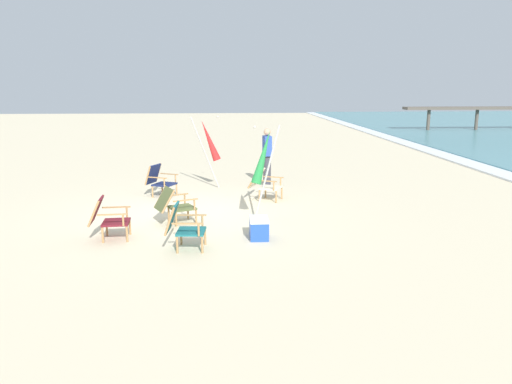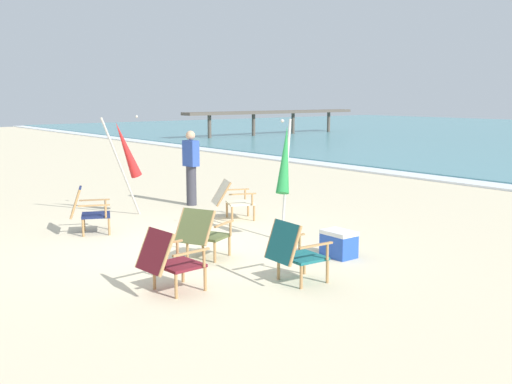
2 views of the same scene
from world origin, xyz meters
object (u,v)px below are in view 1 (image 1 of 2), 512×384
object	(u,v)px
beach_chair_front_left	(107,217)
umbrella_furled_red	(209,141)
beach_chair_back_left	(159,180)
beach_chair_far_center	(174,204)
umbrella_furled_green	(263,158)
cooler_box	(259,228)
beach_chair_mid_center	(264,183)
person_near_chairs	(267,156)
beach_chair_back_right	(182,225)

from	to	relation	value
beach_chair_front_left	umbrella_furled_red	distance (m)	5.06
beach_chair_back_left	beach_chair_far_center	bearing A→B (deg)	13.17
umbrella_furled_green	cooler_box	bearing A→B (deg)	-7.58
beach_chair_mid_center	umbrella_furled_green	size ratio (longest dim) A/B	0.47
cooler_box	umbrella_furled_green	bearing A→B (deg)	172.42
person_near_chairs	cooler_box	distance (m)	5.06
beach_chair_far_center	cooler_box	world-z (taller)	beach_chair_far_center
beach_chair_back_left	umbrella_furled_red	xyz separation A→B (m)	(-1.00, 1.27, 0.87)
beach_chair_front_left	beach_chair_mid_center	world-z (taller)	beach_chair_front_left
beach_chair_front_left	umbrella_furled_red	world-z (taller)	umbrella_furled_red
beach_chair_far_center	cooler_box	xyz separation A→B (m)	(1.13, 1.68, -0.22)
beach_chair_front_left	beach_chair_back_left	distance (m)	3.69
umbrella_furled_red	person_near_chairs	distance (m)	1.70
umbrella_furled_red	person_near_chairs	xyz separation A→B (m)	(-0.19, 1.62, -0.47)
beach_chair_back_left	beach_chair_back_right	world-z (taller)	same
beach_chair_far_center	beach_chair_back_right	bearing A→B (deg)	10.33
umbrella_furled_green	beach_chair_far_center	bearing A→B (deg)	-80.31
umbrella_furled_green	person_near_chairs	xyz separation A→B (m)	(-3.54, 0.40, -0.47)
beach_chair_mid_center	cooler_box	bearing A→B (deg)	-6.50
beach_chair_far_center	beach_chair_back_left	bearing A→B (deg)	-166.83
beach_chair_mid_center	beach_chair_far_center	size ratio (longest dim) A/B	0.99
beach_chair_back_left	person_near_chairs	xyz separation A→B (m)	(-1.19, 2.89, 0.41)
beach_chair_mid_center	cooler_box	distance (m)	3.22
beach_chair_mid_center	beach_chair_front_left	bearing A→B (deg)	-46.27
beach_chair_front_left	beach_chair_mid_center	size ratio (longest dim) A/B	0.86
beach_chair_mid_center	umbrella_furled_red	bearing A→B (deg)	-139.13
beach_chair_back_right	umbrella_furled_red	bearing A→B (deg)	176.26
umbrella_furled_green	person_near_chairs	distance (m)	3.59
beach_chair_mid_center	beach_chair_far_center	bearing A→B (deg)	-44.73
beach_chair_front_left	beach_chair_far_center	world-z (taller)	beach_chair_front_left
person_near_chairs	cooler_box	bearing A→B (deg)	-6.77
umbrella_furled_green	cooler_box	world-z (taller)	umbrella_furled_green
beach_chair_mid_center	umbrella_furled_green	distance (m)	1.96
beach_chair_front_left	beach_chair_back_left	world-z (taller)	beach_chair_back_left
beach_chair_front_left	beach_chair_back_right	distance (m)	1.59
beach_chair_front_left	umbrella_furled_red	size ratio (longest dim) A/B	0.40
beach_chair_far_center	cooler_box	distance (m)	2.03
beach_chair_far_center	person_near_chairs	distance (m)	4.50
umbrella_furled_red	umbrella_furled_green	size ratio (longest dim) A/B	1.00
beach_chair_far_center	beach_chair_mid_center	bearing A→B (deg)	135.27
beach_chair_back_left	cooler_box	distance (m)	4.45
beach_chair_front_left	umbrella_furled_green	distance (m)	3.40
person_near_chairs	cooler_box	size ratio (longest dim) A/B	3.33
beach_chair_mid_center	umbrella_furled_red	xyz separation A→B (m)	(-1.61, -1.39, 0.89)
beach_chair_far_center	cooler_box	bearing A→B (deg)	56.09
beach_chair_far_center	umbrella_furled_green	distance (m)	2.10
beach_chair_mid_center	person_near_chairs	xyz separation A→B (m)	(-1.80, 0.23, 0.42)
umbrella_furled_green	person_near_chairs	size ratio (longest dim) A/B	1.23
beach_chair_front_left	beach_chair_back_left	xyz separation A→B (m)	(-3.65, 0.52, 0.00)
person_near_chairs	beach_chair_back_left	bearing A→B (deg)	-67.68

